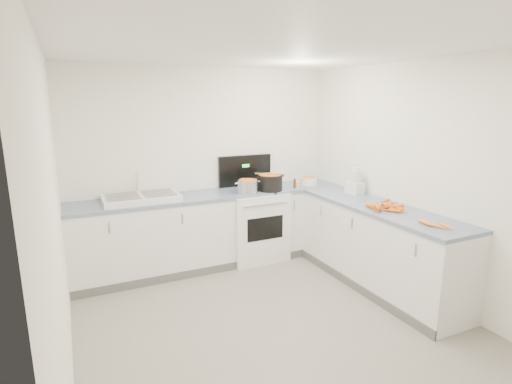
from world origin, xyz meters
name	(u,v)px	position (x,y,z in m)	size (l,w,h in m)	color
floor	(278,327)	(0.00, 0.00, 0.00)	(3.50, 4.00, 0.00)	gray
ceiling	(281,46)	(0.00, 0.00, 2.50)	(3.50, 4.00, 0.00)	white
wall_back	(206,166)	(0.00, 2.00, 1.25)	(3.50, 2.50, 0.00)	white
wall_front	(504,297)	(0.00, -2.00, 1.25)	(3.50, 2.50, 0.00)	white
wall_left	(55,224)	(-1.75, 0.00, 1.25)	(4.00, 2.50, 0.00)	white
wall_right	(425,181)	(1.75, 0.00, 1.25)	(4.00, 2.50, 0.00)	white
counter_back	(215,229)	(0.00, 1.70, 0.47)	(3.50, 0.62, 0.94)	white
counter_right	(378,246)	(1.45, 0.30, 0.47)	(0.62, 2.20, 0.94)	white
stove	(254,223)	(0.55, 1.69, 0.47)	(0.76, 0.65, 1.36)	white
sink	(141,198)	(-0.90, 1.70, 0.98)	(0.86, 0.52, 0.31)	white
steel_pot	(248,187)	(0.39, 1.52, 1.02)	(0.26, 0.26, 0.19)	silver
black_pot	(270,183)	(0.72, 1.55, 1.03)	(0.32, 0.32, 0.23)	black
wooden_spoon	(270,174)	(0.72, 1.55, 1.16)	(0.02, 0.02, 0.40)	#AD7A47
mixing_bowl	(309,181)	(1.37, 1.64, 0.99)	(0.23, 0.23, 0.11)	white
extract_bottle	(295,184)	(1.09, 1.55, 0.99)	(0.04, 0.04, 0.10)	#593319
spice_jar	(298,185)	(1.12, 1.52, 0.98)	(0.05, 0.05, 0.08)	#E5B266
food_processor	(355,182)	(1.59, 0.93, 1.08)	(0.19, 0.22, 0.33)	white
carrot_pile	(386,207)	(1.39, 0.17, 0.97)	(0.48, 0.42, 0.09)	orange
peeled_carrots	(436,225)	(1.37, -0.50, 0.96)	(0.15, 0.35, 0.04)	orange
peelings	(126,195)	(-1.06, 1.71, 1.02)	(0.22, 0.23, 0.01)	tan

